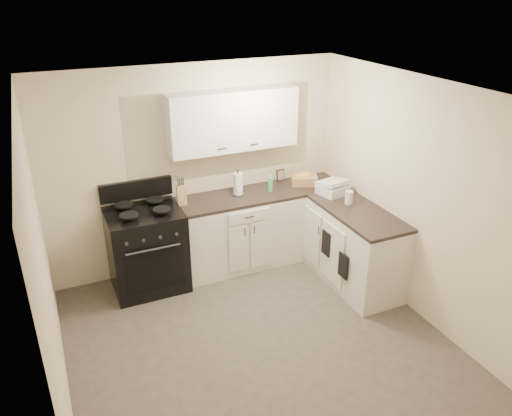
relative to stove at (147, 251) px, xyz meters
name	(u,v)px	position (x,y,z in m)	size (l,w,h in m)	color
floor	(258,342)	(0.74, -1.48, -0.46)	(3.60, 3.60, 0.00)	#473F38
ceiling	(258,93)	(0.74, -1.48, 2.04)	(3.60, 3.60, 0.00)	white
wall_back	(196,169)	(0.74, 0.32, 0.79)	(3.60, 3.60, 0.00)	beige
wall_right	(416,199)	(2.54, -1.48, 0.79)	(3.60, 3.60, 0.00)	beige
wall_left	(45,276)	(-1.06, -1.48, 0.79)	(3.60, 3.60, 0.00)	beige
wall_front	(381,357)	(0.74, -3.28, 0.79)	(3.60, 3.60, 0.00)	beige
base_cabinets_back	(239,232)	(1.17, 0.02, -0.01)	(1.55, 0.60, 0.90)	silver
base_cabinets_right	(341,238)	(2.24, -0.63, -0.01)	(0.60, 1.90, 0.90)	silver
countertop_back	(239,198)	(1.17, 0.02, 0.46)	(1.55, 0.60, 0.04)	black
countertop_right	(344,203)	(2.24, -0.63, 0.46)	(0.60, 1.90, 0.04)	black
upper_cabinets	(233,120)	(1.17, 0.18, 1.38)	(1.55, 0.30, 0.70)	white
stove	(147,251)	(0.00, 0.00, 0.00)	(0.84, 0.71, 1.01)	black
knife_block	(182,195)	(0.47, 0.07, 0.60)	(0.11, 0.10, 0.23)	tan
paper_towel	(238,184)	(1.18, 0.07, 0.62)	(0.11, 0.11, 0.27)	white
soap_bottle	(270,184)	(1.58, 0.01, 0.57)	(0.06, 0.06, 0.18)	#46B76A
picture_frame	(281,175)	(1.86, 0.28, 0.55)	(0.12, 0.02, 0.15)	black
wicker_basket	(304,180)	(2.08, 0.04, 0.53)	(0.33, 0.22, 0.11)	#A98050
countertop_grill	(333,189)	(2.24, -0.38, 0.54)	(0.32, 0.30, 0.12)	silver
glass_jar	(349,198)	(2.26, -0.71, 0.56)	(0.09, 0.09, 0.16)	silver
oven_mitt_near	(343,266)	(1.92, -1.17, -0.02)	(0.02, 0.17, 0.29)	black
oven_mitt_far	(326,243)	(1.92, -0.81, 0.07)	(0.02, 0.17, 0.30)	black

